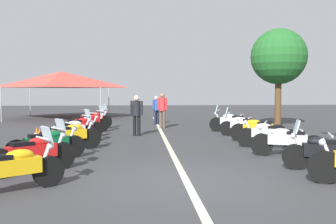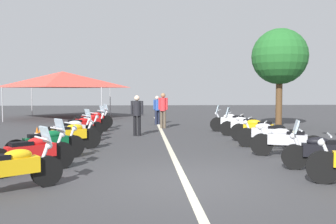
# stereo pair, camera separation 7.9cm
# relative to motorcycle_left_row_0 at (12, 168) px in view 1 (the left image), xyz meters

# --- Properties ---
(ground_plane) EXTENTS (80.00, 80.00, 0.00)m
(ground_plane) POSITION_rel_motorcycle_left_row_0_xyz_m (0.62, -3.32, -0.46)
(ground_plane) COLOR #38383A
(lane_centre_stripe) EXTENTS (25.97, 0.16, 0.01)m
(lane_centre_stripe) POSITION_rel_motorcycle_left_row_0_xyz_m (6.38, -3.32, -0.46)
(lane_centre_stripe) COLOR beige
(lane_centre_stripe) RESTS_ON ground_plane
(motorcycle_left_row_0) EXTENTS (1.33, 1.75, 1.19)m
(motorcycle_left_row_0) POSITION_rel_motorcycle_left_row_0_xyz_m (0.00, 0.00, 0.00)
(motorcycle_left_row_0) COLOR black
(motorcycle_left_row_0) RESTS_ON ground_plane
(motorcycle_left_row_1) EXTENTS (1.44, 1.73, 1.22)m
(motorcycle_left_row_1) POSITION_rel_motorcycle_left_row_0_xyz_m (1.61, 0.06, 0.01)
(motorcycle_left_row_1) COLOR black
(motorcycle_left_row_1) RESTS_ON ground_plane
(motorcycle_left_row_2) EXTENTS (1.35, 1.88, 1.00)m
(motorcycle_left_row_2) POSITION_rel_motorcycle_left_row_0_xyz_m (3.15, 0.13, -0.00)
(motorcycle_left_row_2) COLOR black
(motorcycle_left_row_2) RESTS_ON ground_plane
(motorcycle_left_row_3) EXTENTS (1.09, 1.91, 1.02)m
(motorcycle_left_row_3) POSITION_rel_motorcycle_left_row_0_xyz_m (4.87, -0.14, 0.01)
(motorcycle_left_row_3) COLOR black
(motorcycle_left_row_3) RESTS_ON ground_plane
(motorcycle_left_row_4) EXTENTS (1.21, 1.83, 1.22)m
(motorcycle_left_row_4) POSITION_rel_motorcycle_left_row_0_xyz_m (6.29, 0.10, 0.01)
(motorcycle_left_row_4) COLOR black
(motorcycle_left_row_4) RESTS_ON ground_plane
(motorcycle_left_row_5) EXTENTS (1.25, 1.75, 0.99)m
(motorcycle_left_row_5) POSITION_rel_motorcycle_left_row_0_xyz_m (7.95, 0.02, -0.01)
(motorcycle_left_row_5) COLOR black
(motorcycle_left_row_5) RESTS_ON ground_plane
(motorcycle_left_row_6) EXTENTS (1.29, 1.80, 1.20)m
(motorcycle_left_row_6) POSITION_rel_motorcycle_left_row_0_xyz_m (9.75, -0.05, 0.00)
(motorcycle_left_row_6) COLOR black
(motorcycle_left_row_6) RESTS_ON ground_plane
(motorcycle_left_row_7) EXTENTS (1.14, 1.90, 1.22)m
(motorcycle_left_row_7) POSITION_rel_motorcycle_left_row_0_xyz_m (11.29, -0.03, 0.02)
(motorcycle_left_row_7) COLOR black
(motorcycle_left_row_7) RESTS_ON ground_plane
(motorcycle_right_row_1) EXTENTS (0.85, 1.98, 1.19)m
(motorcycle_right_row_1) POSITION_rel_motorcycle_left_row_0_xyz_m (1.43, -6.73, -0.00)
(motorcycle_right_row_1) COLOR black
(motorcycle_right_row_1) RESTS_ON ground_plane
(motorcycle_right_row_2) EXTENTS (1.02, 1.94, 1.00)m
(motorcycle_right_row_2) POSITION_rel_motorcycle_left_row_0_xyz_m (3.24, -6.53, -0.00)
(motorcycle_right_row_2) COLOR black
(motorcycle_right_row_2) RESTS_ON ground_plane
(motorcycle_right_row_3) EXTENTS (1.08, 1.94, 1.00)m
(motorcycle_right_row_3) POSITION_rel_motorcycle_left_row_0_xyz_m (4.84, -6.56, 0.00)
(motorcycle_right_row_3) COLOR black
(motorcycle_right_row_3) RESTS_ON ground_plane
(motorcycle_right_row_4) EXTENTS (1.03, 1.95, 1.01)m
(motorcycle_right_row_4) POSITION_rel_motorcycle_left_row_0_xyz_m (6.34, -6.69, 0.00)
(motorcycle_right_row_4) COLOR black
(motorcycle_right_row_4) RESTS_ON ground_plane
(motorcycle_right_row_5) EXTENTS (1.04, 1.89, 1.20)m
(motorcycle_right_row_5) POSITION_rel_motorcycle_left_row_0_xyz_m (8.00, -6.60, 0.00)
(motorcycle_right_row_5) COLOR black
(motorcycle_right_row_5) RESTS_ON ground_plane
(motorcycle_right_row_6) EXTENTS (0.99, 2.03, 1.22)m
(motorcycle_right_row_6) POSITION_rel_motorcycle_left_row_0_xyz_m (9.61, -6.54, 0.02)
(motorcycle_right_row_6) COLOR black
(motorcycle_right_row_6) RESTS_ON ground_plane
(traffic_cone_0) EXTENTS (0.36, 0.36, 0.61)m
(traffic_cone_0) POSITION_rel_motorcycle_left_row_0_xyz_m (6.26, 1.16, -0.17)
(traffic_cone_0) COLOR orange
(traffic_cone_0) RESTS_ON ground_plane
(traffic_cone_1) EXTENTS (0.36, 0.36, 0.61)m
(traffic_cone_1) POSITION_rel_motorcycle_left_row_0_xyz_m (6.51, 1.32, -0.17)
(traffic_cone_1) COLOR orange
(traffic_cone_1) RESTS_ON ground_plane
(bystander_2) EXTENTS (0.32, 0.52, 1.69)m
(bystander_2) POSITION_rel_motorcycle_left_row_0_xyz_m (8.51, -2.22, 0.53)
(bystander_2) COLOR black
(bystander_2) RESTS_ON ground_plane
(bystander_3) EXTENTS (0.33, 0.46, 1.77)m
(bystander_3) POSITION_rel_motorcycle_left_row_0_xyz_m (11.54, -3.48, 0.58)
(bystander_3) COLOR brown
(bystander_3) RESTS_ON ground_plane
(bystander_4) EXTENTS (0.37, 0.43, 1.59)m
(bystander_4) POSITION_rel_motorcycle_left_row_0_xyz_m (13.61, -3.26, 0.47)
(bystander_4) COLOR #1E2338
(bystander_4) RESTS_ON ground_plane
(roadside_tree_0) EXTENTS (2.79, 2.79, 4.99)m
(roadside_tree_0) POSITION_rel_motorcycle_left_row_0_xyz_m (11.27, -9.32, 3.11)
(roadside_tree_0) COLOR brown
(roadside_tree_0) RESTS_ON ground_plane
(event_tent) EXTENTS (6.58, 6.58, 3.20)m
(event_tent) POSITION_rel_motorcycle_left_row_0_xyz_m (18.85, 3.01, 2.19)
(event_tent) COLOR #E54C3F
(event_tent) RESTS_ON ground_plane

